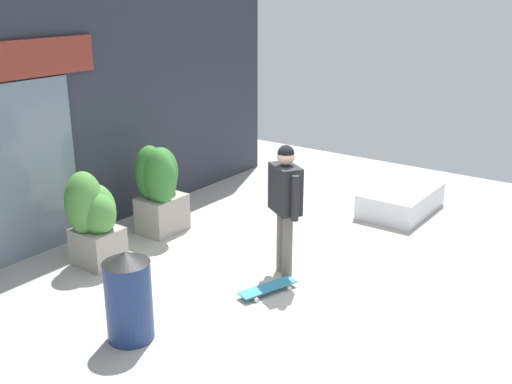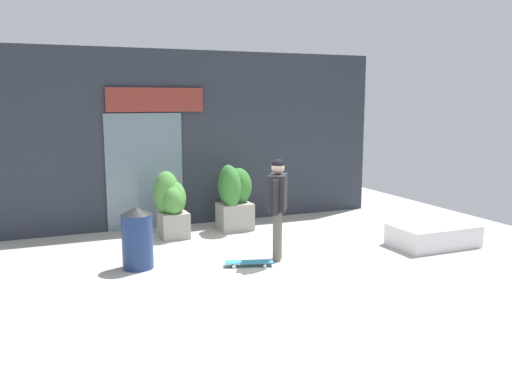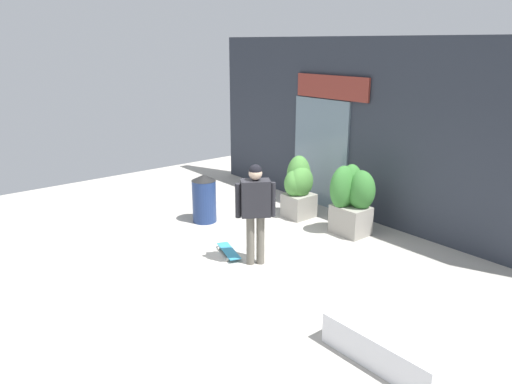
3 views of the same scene
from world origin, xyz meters
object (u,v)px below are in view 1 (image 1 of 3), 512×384
at_px(planter_box_left, 158,184).
at_px(planter_box_right, 93,217).
at_px(skateboard, 268,288).
at_px(skateboarder, 285,197).
at_px(trash_bin, 128,296).

height_order(planter_box_left, planter_box_right, planter_box_left).
distance_m(skateboard, planter_box_right, 2.39).
bearing_deg(skateboard, planter_box_right, -55.63).
bearing_deg(skateboard, skateboarder, -148.23).
relative_size(skateboard, planter_box_left, 0.59).
relative_size(skateboard, trash_bin, 0.80).
xyz_separation_m(skateboarder, skateboard, (-0.55, -0.13, -0.94)).
bearing_deg(planter_box_right, skateboard, -73.72).
bearing_deg(planter_box_left, skateboarder, -91.95).
height_order(skateboarder, planter_box_left, skateboarder).
xyz_separation_m(skateboard, planter_box_right, (-0.65, 2.22, 0.59)).
relative_size(skateboarder, planter_box_left, 1.27).
bearing_deg(skateboarder, planter_box_left, -59.84).
xyz_separation_m(skateboard, trash_bin, (-1.60, 0.57, 0.42)).
distance_m(planter_box_left, trash_bin, 2.84).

